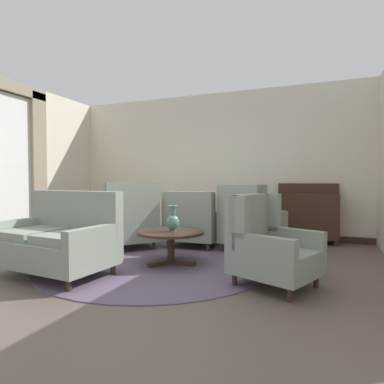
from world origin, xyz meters
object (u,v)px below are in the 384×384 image
(armchair_far_left, at_px, (128,222))
(armchair_near_window, at_px, (268,246))
(armchair_back_corner, at_px, (249,224))
(coffee_table, at_px, (171,237))
(sideboard, at_px, (307,215))
(porcelain_vase, at_px, (173,221))
(armchair_foreground_right, at_px, (193,223))
(settee, at_px, (57,240))

(armchair_far_left, height_order, armchair_near_window, armchair_far_left)
(armchair_back_corner, distance_m, armchair_far_left, 1.97)
(coffee_table, height_order, sideboard, sideboard)
(porcelain_vase, xyz_separation_m, armchair_foreground_right, (-0.18, 1.24, -0.20))
(armchair_near_window, distance_m, sideboard, 2.65)
(coffee_table, bearing_deg, armchair_far_left, 149.49)
(armchair_back_corner, bearing_deg, settee, 71.83)
(coffee_table, bearing_deg, sideboard, 53.05)
(porcelain_vase, relative_size, armchair_far_left, 0.29)
(settee, relative_size, sideboard, 1.42)
(porcelain_vase, bearing_deg, sideboard, 54.33)
(settee, height_order, armchair_back_corner, armchair_back_corner)
(armchair_foreground_right, xyz_separation_m, armchair_near_window, (1.48, -1.59, 0.02))
(settee, relative_size, armchair_far_left, 1.26)
(porcelain_vase, distance_m, armchair_near_window, 1.36)
(settee, height_order, armchair_near_window, settee)
(coffee_table, height_order, armchair_back_corner, armchair_back_corner)
(armchair_back_corner, xyz_separation_m, sideboard, (0.84, 1.13, 0.06))
(porcelain_vase, relative_size, armchair_near_window, 0.34)
(porcelain_vase, relative_size, armchair_foreground_right, 0.37)
(coffee_table, xyz_separation_m, sideboard, (1.68, 2.24, 0.13))
(armchair_near_window, relative_size, sideboard, 0.95)
(settee, distance_m, sideboard, 4.20)
(armchair_far_left, bearing_deg, porcelain_vase, 100.21)
(porcelain_vase, height_order, armchair_foreground_right, armchair_foreground_right)
(armchair_foreground_right, xyz_separation_m, sideboard, (1.81, 1.04, 0.10))
(porcelain_vase, bearing_deg, settee, -142.82)
(armchair_back_corner, distance_m, sideboard, 1.41)
(armchair_near_window, bearing_deg, porcelain_vase, 98.32)
(coffee_table, distance_m, armchair_foreground_right, 1.20)
(armchair_back_corner, xyz_separation_m, armchair_near_window, (0.50, -1.50, -0.03))
(settee, height_order, armchair_far_left, armchair_far_left)
(armchair_foreground_right, height_order, armchair_far_left, armchair_far_left)
(porcelain_vase, distance_m, armchair_back_corner, 1.41)
(armchair_foreground_right, bearing_deg, coffee_table, 95.03)
(armchair_near_window, height_order, sideboard, sideboard)
(armchair_back_corner, xyz_separation_m, armchair_foreground_right, (-0.98, 0.09, -0.04))
(armchair_back_corner, bearing_deg, sideboard, -100.64)
(coffee_table, relative_size, armchair_near_window, 0.88)
(porcelain_vase, bearing_deg, armchair_foreground_right, 98.15)
(coffee_table, relative_size, armchair_foreground_right, 0.94)
(settee, bearing_deg, armchair_far_left, 94.60)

